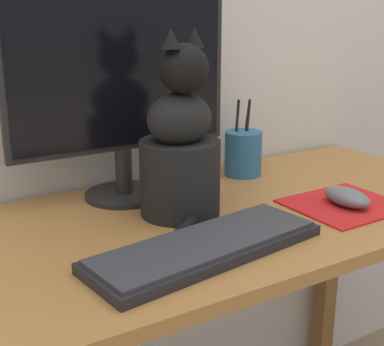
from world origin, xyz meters
The scene contains 7 objects.
desk centered at (0.00, 0.00, 0.63)m, with size 1.42×0.56×0.74m.
monitor centered at (-0.02, 0.19, 0.99)m, with size 0.48×0.17×0.44m.
keyboard centered at (-0.03, -0.14, 0.76)m, with size 0.43×0.19×0.02m.
mousepad_right centered at (0.34, -0.10, 0.75)m, with size 0.22×0.20×0.00m.
computer_mouse_right centered at (0.33, -0.11, 0.77)m, with size 0.06×0.11×0.04m.
cat centered at (0.03, 0.04, 0.88)m, with size 0.20×0.24×0.36m.
pen_cup centered at (0.29, 0.19, 0.80)m, with size 0.09×0.09×0.18m.
Camera 1 is at (-0.47, -0.82, 1.13)m, focal length 50.00 mm.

